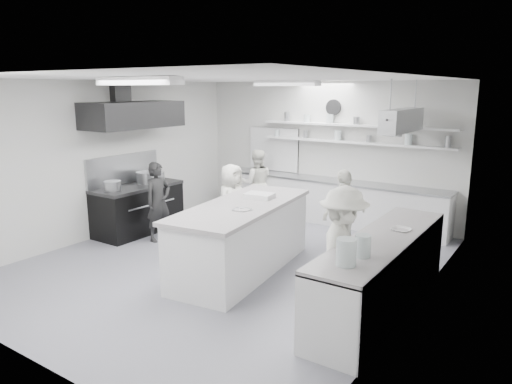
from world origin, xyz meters
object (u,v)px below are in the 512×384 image
Objects in this scene: right_counter at (381,274)px; cook_stove at (158,202)px; stove at (138,210)px; prep_island at (242,239)px; back_counter at (330,201)px; cook_back at (257,183)px.

cook_stove is at bearing 174.47° from right_counter.
stove is 1.19× the size of cook_stove.
right_counter is at bearing -8.54° from prep_island.
back_counter is at bearing 84.13° from prep_island.
cook_stove is (-2.15, -2.96, 0.29)m from back_counter.
back_counter is 1.68m from cook_back.
prep_island reaches higher than right_counter.
stove is 0.55× the size of right_counter.
stove is at bearing 24.67° from cook_back.
cook_back reaches higher than cook_stove.
cook_back is (0.57, 2.49, 0.01)m from cook_stove.
back_counter reaches higher than stove.
cook_stove is at bearing -12.36° from stove.
cook_stove is (-2.21, 0.37, 0.23)m from prep_island.
right_counter is at bearing -90.07° from cook_stove.
prep_island is (0.06, -3.33, 0.06)m from back_counter.
stove is at bearing -136.01° from back_counter.
stove is 5.28m from right_counter.
right_counter is at bearing -6.52° from stove.
prep_island is at bearing -10.23° from stove.
right_counter is at bearing 107.51° from cook_back.
cook_stove reaches higher than right_counter.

